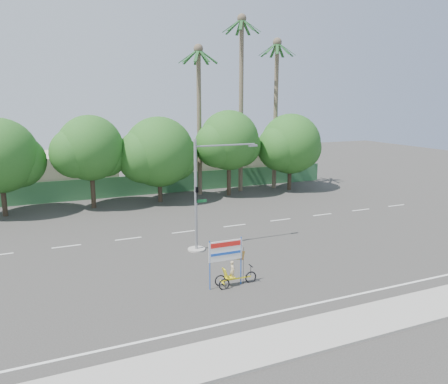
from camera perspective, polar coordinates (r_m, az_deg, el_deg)
name	(u,v)px	position (r m, az deg, el deg)	size (l,w,h in m)	color
ground	(261,266)	(25.39, 4.92, -9.57)	(120.00, 120.00, 0.00)	#33302D
sidewalk_near	(347,326)	(19.72, 15.75, -16.46)	(50.00, 2.40, 0.12)	gray
fence	(161,184)	(44.50, -8.29, 1.08)	(38.00, 0.08, 2.00)	#336B3D
building_left	(52,174)	(47.31, -21.57, 2.23)	(12.00, 8.00, 4.00)	beige
building_right	(217,165)	(51.13, -0.98, 3.51)	(14.00, 8.00, 3.60)	beige
tree_left	(90,150)	(39.20, -17.11, 5.22)	(6.66, 5.60, 8.07)	#473828
tree_center	(158,154)	(40.36, -8.57, 4.94)	(7.62, 6.40, 7.85)	#473828
tree_right	(228,143)	(42.61, 0.59, 6.48)	(6.90, 5.80, 8.36)	#473828
tree_far_right	(290,146)	(45.95, 8.62, 6.00)	(7.38, 6.20, 7.94)	#473828
palm_tall	(241,88)	(44.65, 2.26, 13.44)	(3.73, 3.79, 17.45)	#70604C
palm_mid	(276,99)	(46.51, 6.80, 11.99)	(3.73, 3.79, 15.45)	#70604C
palm_short	(199,104)	(42.88, -3.29, 11.35)	(3.73, 3.79, 14.45)	#70604C
traffic_signal	(201,205)	(27.11, -3.08, -1.67)	(4.72, 1.10, 7.00)	gray
trike_billboard	(230,267)	(22.35, 0.81, -9.73)	(2.63, 0.61, 2.58)	black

